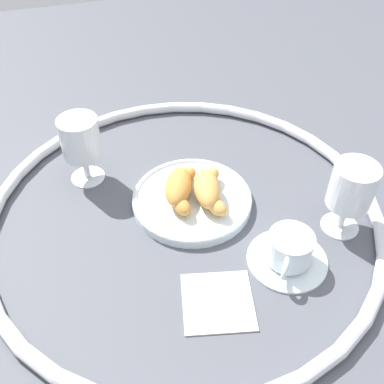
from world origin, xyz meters
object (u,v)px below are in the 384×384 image
pastry_plate (192,199)px  folded_napkin (217,301)px  coffee_cup_near (289,251)px  croissant_large (179,188)px  croissant_small (209,189)px  juice_glass_right (351,189)px  juice_glass_left (81,141)px

pastry_plate → folded_napkin: (0.22, -0.03, -0.01)m
coffee_cup_near → folded_napkin: (0.04, -0.14, -0.02)m
coffee_cup_near → folded_napkin: 0.15m
pastry_plate → croissant_large: croissant_large is taller
coffee_cup_near → croissant_large: bearing=-143.9°
croissant_small → coffee_cup_near: 0.19m
croissant_large → folded_napkin: 0.23m
croissant_small → croissant_large: bearing=-110.9°
croissant_small → folded_napkin: (0.21, -0.05, -0.04)m
pastry_plate → croissant_small: 0.04m
croissant_small → coffee_cup_near: bearing=26.9°
pastry_plate → croissant_large: (-0.01, -0.02, 0.03)m
croissant_large → folded_napkin: croissant_large is taller
juice_glass_right → croissant_large: bearing=-118.3°
pastry_plate → juice_glass_left: 0.24m
pastry_plate → coffee_cup_near: size_ratio=1.67×
croissant_small → folded_napkin: croissant_small is taller
coffee_cup_near → folded_napkin: coffee_cup_near is taller
coffee_cup_near → juice_glass_right: size_ratio=0.97×
pastry_plate → juice_glass_left: juice_glass_left is taller
juice_glass_left → folded_napkin: bearing=23.8°
coffee_cup_near → juice_glass_left: 0.43m
croissant_small → juice_glass_left: juice_glass_left is taller
coffee_cup_near → folded_napkin: size_ratio=1.24×
croissant_large → coffee_cup_near: (0.19, 0.14, -0.01)m
croissant_large → juice_glass_left: bearing=-127.8°
pastry_plate → coffee_cup_near: 0.21m
folded_napkin → juice_glass_left: bearing=-156.2°
pastry_plate → juice_glass_left: bearing=-126.0°
pastry_plate → croissant_small: size_ratio=1.68×
pastry_plate → croissant_small: bearing=69.6°
croissant_small → juice_glass_left: 0.26m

